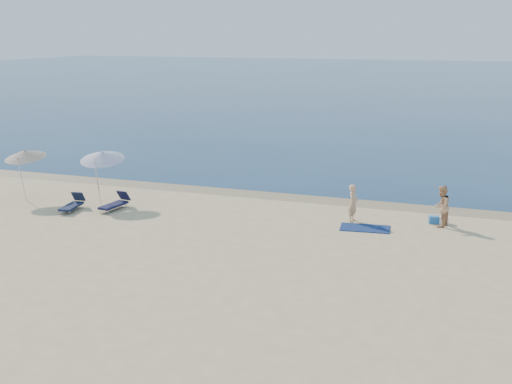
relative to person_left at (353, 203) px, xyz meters
The scene contains 11 objects.
sea 83.73m from the person_left, 92.06° to the left, with size 240.00×160.00×0.01m, color #0C294B.
wet_sand_strip 4.36m from the person_left, 134.38° to the left, with size 240.00×1.60×0.00m, color #847254.
person_left is the anchor object (origin of this frame).
person_right 3.51m from the person_left, ahead, with size 0.82×0.64×1.69m, color tan.
beach_towel 1.30m from the person_left, 50.53° to the right, with size 1.96×1.09×0.03m, color #0E1E4A.
white_bag 3.77m from the person_left, 14.07° to the left, with size 0.35×0.30×0.30m, color white.
blue_cooler 3.38m from the person_left, 14.94° to the left, with size 0.41×0.29×0.29m, color #2167B6.
umbrella_near 11.41m from the person_left, behind, with size 2.39×2.41×2.63m.
umbrella_far 15.16m from the person_left, behind, with size 1.87×1.91×2.54m.
lounger_left 12.23m from the person_left, 169.01° to the right, with size 0.74×1.66×0.71m.
lounger_right 10.43m from the person_left, behind, with size 0.76×1.71×0.73m.
Camera 1 is at (7.60, -9.06, 7.63)m, focal length 45.00 mm.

